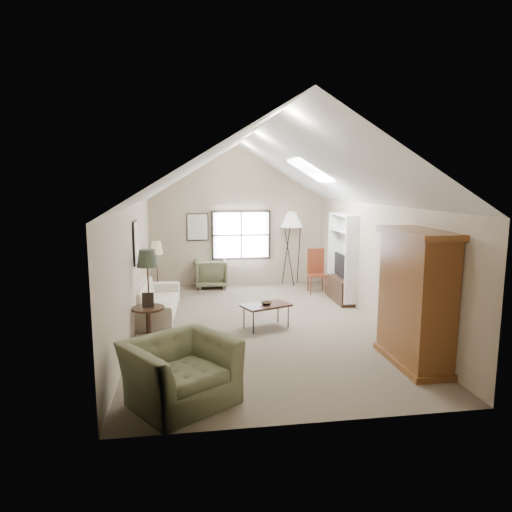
{
  "coord_description": "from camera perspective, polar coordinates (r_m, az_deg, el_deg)",
  "views": [
    {
      "loc": [
        -1.42,
        -9.08,
        2.93
      ],
      "look_at": [
        0.0,
        0.4,
        1.4
      ],
      "focal_mm": 32.0,
      "sensor_mm": 36.0,
      "label": 1
    }
  ],
  "objects": [
    {
      "name": "room_shell",
      "position": [
        9.19,
        0.38,
        10.8
      ],
      "size": [
        5.01,
        8.01,
        4.0
      ],
      "color": "#6D614E",
      "rests_on": "ground"
    },
    {
      "name": "coffee_table",
      "position": [
        9.4,
        1.28,
        -7.53
      ],
      "size": [
        1.09,
        0.84,
        0.49
      ],
      "primitive_type": "cube",
      "rotation": [
        0.0,
        0.0,
        0.37
      ],
      "color": "#331B14",
      "rests_on": "ground"
    },
    {
      "name": "bowl",
      "position": [
        9.32,
        1.28,
        -5.92
      ],
      "size": [
        0.3,
        0.3,
        0.06
      ],
      "primitive_type": "imported",
      "rotation": [
        0.0,
        0.0,
        0.37
      ],
      "color": "#382516",
      "rests_on": "coffee_table"
    },
    {
      "name": "tv_alcove",
      "position": [
        11.46,
        10.74,
        -0.03
      ],
      "size": [
        0.32,
        1.3,
        2.1
      ],
      "primitive_type": "cube",
      "color": "white",
      "rests_on": "ground"
    },
    {
      "name": "armchair_far",
      "position": [
        13.04,
        -5.66,
        -2.14
      ],
      "size": [
        0.87,
        0.9,
        0.81
      ],
      "primitive_type": "imported",
      "rotation": [
        0.0,
        0.0,
        3.15
      ],
      "color": "#596144",
      "rests_on": "ground"
    },
    {
      "name": "tv_panel",
      "position": [
        11.49,
        10.61,
        -1.16
      ],
      "size": [
        0.05,
        0.9,
        0.55
      ],
      "primitive_type": "cube",
      "color": "black",
      "rests_on": "media_console"
    },
    {
      "name": "tripod_lamp",
      "position": [
        13.25,
        4.46,
        1.02
      ],
      "size": [
        0.69,
        0.69,
        2.16
      ],
      "primitive_type": null,
      "rotation": [
        0.0,
        0.0,
        -0.1
      ],
      "color": "silver",
      "rests_on": "ground"
    },
    {
      "name": "skylight",
      "position": [
        10.35,
        6.84,
        10.61
      ],
      "size": [
        0.8,
        1.2,
        0.52
      ],
      "primitive_type": null,
      "color": "white",
      "rests_on": "room_shell"
    },
    {
      "name": "armchair_near",
      "position": [
        6.39,
        -9.43,
        -14.07
      ],
      "size": [
        1.75,
        1.71,
        0.86
      ],
      "primitive_type": "imported",
      "rotation": [
        0.0,
        0.0,
        0.59
      ],
      "color": "#6A6E4D",
      "rests_on": "ground"
    },
    {
      "name": "window",
      "position": [
        13.21,
        -1.87,
        2.63
      ],
      "size": [
        1.72,
        0.08,
        1.42
      ],
      "primitive_type": "cube",
      "color": "black",
      "rests_on": "room_shell"
    },
    {
      "name": "wall_art",
      "position": [
        11.09,
        -10.86,
        2.68
      ],
      "size": [
        1.97,
        3.71,
        0.88
      ],
      "color": "black",
      "rests_on": "room_shell"
    },
    {
      "name": "side_table",
      "position": [
        8.98,
        -13.26,
        -8.15
      ],
      "size": [
        0.65,
        0.65,
        0.62
      ],
      "primitive_type": "cylinder",
      "rotation": [
        0.0,
        0.0,
        -0.05
      ],
      "color": "#361D16",
      "rests_on": "ground"
    },
    {
      "name": "tan_lamp",
      "position": [
        11.58,
        -12.24,
        -1.87
      ],
      "size": [
        0.32,
        0.32,
        1.55
      ],
      "primitive_type": null,
      "rotation": [
        0.0,
        0.0,
        -0.05
      ],
      "color": "tan",
      "rests_on": "ground"
    },
    {
      "name": "sofa",
      "position": [
        10.5,
        -12.57,
        -5.32
      ],
      "size": [
        1.08,
        2.51,
        0.72
      ],
      "primitive_type": "imported",
      "rotation": [
        0.0,
        0.0,
        1.52
      ],
      "color": "silver",
      "rests_on": "ground"
    },
    {
      "name": "dark_lamp",
      "position": [
        9.03,
        -13.28,
        -4.42
      ],
      "size": [
        0.43,
        0.43,
        1.72
      ],
      "primitive_type": null,
      "rotation": [
        0.0,
        0.0,
        -0.05
      ],
      "color": "#252C1F",
      "rests_on": "ground"
    },
    {
      "name": "armoire",
      "position": [
        7.81,
        19.31,
        -5.01
      ],
      "size": [
        0.6,
        1.5,
        2.2
      ],
      "primitive_type": "cube",
      "color": "brown",
      "rests_on": "ground"
    },
    {
      "name": "side_chair",
      "position": [
        12.38,
        7.63,
        -1.9
      ],
      "size": [
        0.49,
        0.49,
        1.18
      ],
      "primitive_type": "cube",
      "rotation": [
        0.0,
        0.0,
        -0.08
      ],
      "color": "maroon",
      "rests_on": "ground"
    },
    {
      "name": "media_console",
      "position": [
        11.62,
        10.52,
        -4.17
      ],
      "size": [
        0.34,
        1.18,
        0.6
      ],
      "primitive_type": "cube",
      "color": "#382316",
      "rests_on": "ground"
    }
  ]
}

